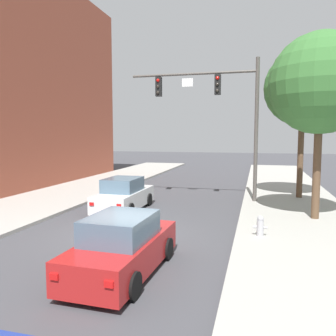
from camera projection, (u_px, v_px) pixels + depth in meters
ground_plane at (123, 236)px, 12.49m from camera, size 120.00×120.00×0.00m
sidewalk_right at (314, 248)px, 10.84m from camera, size 5.00×60.00×0.15m
traffic_signal_mast at (219, 103)px, 18.26m from camera, size 6.92×0.38×7.50m
car_lead_white at (124, 196)px, 16.64m from camera, size 1.87×4.25×1.60m
car_following_red at (123, 247)px, 9.01m from camera, size 1.96×4.30×1.60m
fire_hydrant at (260, 226)px, 11.93m from camera, size 0.48×0.24×0.72m
street_tree_nearest at (320, 84)px, 13.93m from camera, size 4.14×4.14×7.67m
street_tree_second at (303, 88)px, 18.76m from camera, size 4.19×4.19×8.19m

